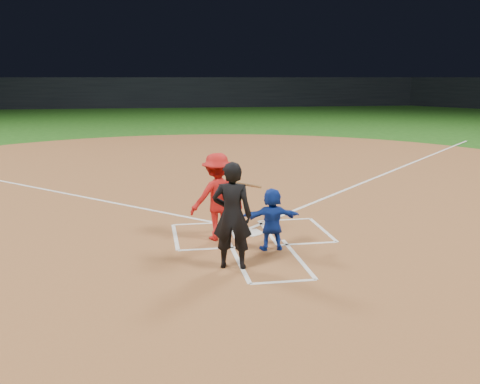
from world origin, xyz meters
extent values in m
plane|color=#1B4F13|center=(0.00, 0.00, 0.00)|extent=(120.00, 120.00, 0.00)
cylinder|color=brown|center=(0.00, 6.00, 0.01)|extent=(28.00, 28.00, 0.01)
cube|color=black|center=(0.00, 48.00, 1.60)|extent=(80.00, 1.20, 3.20)
cylinder|color=white|center=(0.00, 0.00, 0.02)|extent=(0.60, 0.60, 0.02)
imported|color=#1538AF|center=(0.19, -1.13, 0.61)|extent=(1.12, 0.37, 1.20)
imported|color=black|center=(-0.71, -1.99, 0.94)|extent=(0.78, 0.62, 1.86)
cube|color=white|center=(-0.98, 0.92, 0.01)|extent=(1.22, 0.08, 0.01)
cube|color=white|center=(-0.98, -0.92, 0.01)|extent=(1.22, 0.08, 0.01)
cube|color=white|center=(-0.37, 0.00, 0.01)|extent=(0.08, 1.83, 0.01)
cube|color=white|center=(-1.59, 0.00, 0.01)|extent=(0.08, 1.83, 0.01)
cube|color=white|center=(0.98, 0.92, 0.01)|extent=(1.22, 0.08, 0.01)
cube|color=white|center=(0.98, -0.92, 0.01)|extent=(1.22, 0.08, 0.01)
cube|color=white|center=(0.37, 0.00, 0.01)|extent=(0.08, 1.83, 0.01)
cube|color=white|center=(1.59, 0.00, 0.01)|extent=(0.08, 1.83, 0.01)
cube|color=white|center=(-0.55, -1.70, 0.01)|extent=(0.08, 2.20, 0.01)
cube|color=white|center=(0.55, -1.70, 0.01)|extent=(0.08, 2.20, 0.01)
cube|color=white|center=(0.00, -2.80, 0.01)|extent=(1.10, 0.08, 0.01)
cube|color=white|center=(7.07, 7.37, 0.01)|extent=(14.21, 14.21, 0.01)
imported|color=red|center=(-0.74, -0.28, 0.89)|extent=(1.28, 0.96, 1.76)
cylinder|color=#9B6639|center=(-0.14, -0.43, 1.15)|extent=(0.66, 0.62, 0.28)
camera|label=1|loc=(-2.07, -10.69, 3.26)|focal=40.00mm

